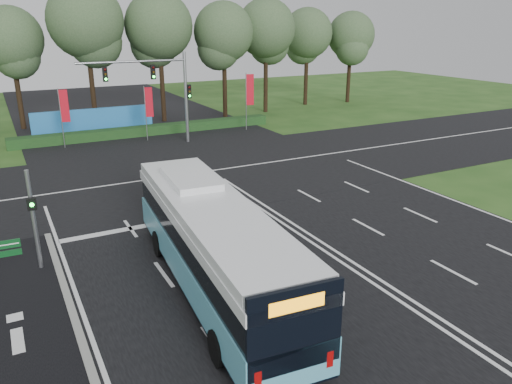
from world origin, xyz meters
The scene contains 13 objects.
ground centered at (0.00, 0.00, 0.00)m, with size 120.00×120.00×0.00m, color #254C19.
road_main centered at (0.00, 0.00, 0.02)m, with size 20.00×120.00×0.04m, color black.
road_cross centered at (0.00, 12.00, 0.03)m, with size 120.00×14.00×0.05m, color black.
kerb_strip centered at (-10.10, -3.00, 0.06)m, with size 0.25×18.00×0.12m, color gray.
city_bus centered at (-5.31, -1.92, 1.80)m, with size 3.61×12.65×3.58m.
pedestrian_signal centered at (-10.67, 2.72, 2.20)m, with size 0.34×0.44×4.02m.
banner_flag_left centered at (-6.79, 22.91, 2.94)m, with size 0.65×0.20×4.50m.
banner_flag_mid centered at (-0.51, 22.39, 2.86)m, with size 0.62×0.24×4.37m.
banner_flag_right centered at (8.48, 22.43, 3.22)m, with size 0.73×0.19×4.97m.
traffic_light_gantry centered at (0.21, 20.50, 4.66)m, with size 8.41×0.28×7.00m.
hedge centered at (0.00, 24.50, 0.40)m, with size 22.00×1.20×0.80m, color #153A19.
blue_hoarding centered at (-4.00, 27.00, 1.10)m, with size 10.00×0.30×2.20m, color #2170B8.
eucalyptus_row centered at (1.83, 30.69, 8.42)m, with size 53.41×8.85×12.47m.
Camera 1 is at (-11.38, -16.62, 9.17)m, focal length 35.00 mm.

